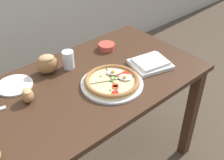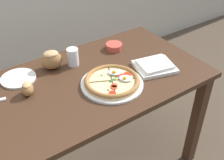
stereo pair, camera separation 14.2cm
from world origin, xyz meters
name	(u,v)px [view 1 (the left image)]	position (x,y,z in m)	size (l,w,h in m)	color
dining_table	(87,100)	(0.00, 0.00, 0.62)	(1.30, 0.70, 0.74)	#422819
pizza	(112,82)	(0.09, -0.10, 0.76)	(0.32, 0.32, 0.05)	white
ramekin_bowl	(107,46)	(0.31, 0.19, 0.76)	(0.11, 0.11, 0.04)	#C64C3D
napkin_folded	(150,63)	(0.37, -0.11, 0.76)	(0.25, 0.23, 0.04)	silver
bread_piece_mid	(28,95)	(-0.29, 0.06, 0.78)	(0.08, 0.09, 0.07)	#A3703D
bread_piece_far	(47,64)	(-0.10, 0.21, 0.80)	(0.14, 0.12, 0.11)	olive
water_glass	(68,61)	(0.02, 0.18, 0.79)	(0.06, 0.06, 0.10)	white
side_saucer	(15,85)	(-0.29, 0.22, 0.75)	(0.18, 0.18, 0.01)	white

